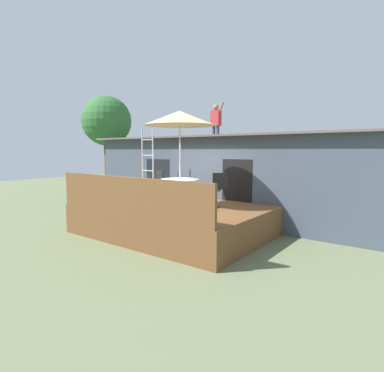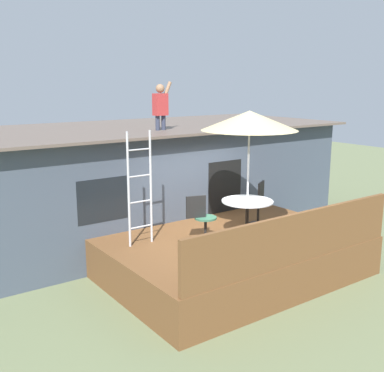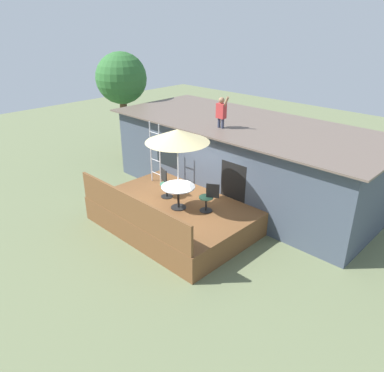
{
  "view_description": "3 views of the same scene",
  "coord_description": "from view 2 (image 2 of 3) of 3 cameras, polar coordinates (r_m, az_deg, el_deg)",
  "views": [
    {
      "loc": [
        5.55,
        -6.58,
        2.31
      ],
      "look_at": [
        0.27,
        0.47,
        1.31
      ],
      "focal_mm": 29.33,
      "sensor_mm": 36.0,
      "label": 1
    },
    {
      "loc": [
        -5.98,
        -6.94,
        3.87
      ],
      "look_at": [
        -0.43,
        0.84,
        1.77
      ],
      "focal_mm": 44.15,
      "sensor_mm": 36.0,
      "label": 2
    },
    {
      "loc": [
        7.88,
        -7.27,
        6.29
      ],
      "look_at": [
        0.31,
        0.49,
        1.37
      ],
      "focal_mm": 35.04,
      "sensor_mm": 36.0,
      "label": 3
    }
  ],
  "objects": [
    {
      "name": "deck",
      "position": [
        9.8,
        4.93,
        -8.39
      ],
      "size": [
        5.02,
        3.5,
        0.8
      ],
      "primitive_type": "cube",
      "color": "brown",
      "rests_on": "ground"
    },
    {
      "name": "patio_table",
      "position": [
        9.62,
        6.69,
        -2.67
      ],
      "size": [
        1.04,
        1.04,
        0.74
      ],
      "color": "black",
      "rests_on": "deck"
    },
    {
      "name": "deck_railing",
      "position": [
        8.38,
        12.63,
        -6.15
      ],
      "size": [
        4.92,
        0.08,
        0.9
      ],
      "primitive_type": "cube",
      "color": "brown",
      "rests_on": "deck"
    },
    {
      "name": "patio_chair_left",
      "position": [
        9.31,
        1.22,
        -3.92
      ],
      "size": [
        0.61,
        0.44,
        0.92
      ],
      "rotation": [
        0.0,
        0.0,
        -0.31
      ],
      "color": "black",
      "rests_on": "deck"
    },
    {
      "name": "house",
      "position": [
        12.37,
        -5.84,
        0.8
      ],
      "size": [
        10.5,
        4.5,
        2.79
      ],
      "color": "#424C5B",
      "rests_on": "ground"
    },
    {
      "name": "person_figure",
      "position": [
        11.03,
        -3.8,
        9.9
      ],
      "size": [
        0.47,
        0.2,
        1.11
      ],
      "color": "#33384C",
      "rests_on": "house"
    },
    {
      "name": "patio_chair_right",
      "position": [
        10.53,
        8.12,
        -2.11
      ],
      "size": [
        0.57,
        0.45,
        0.92
      ],
      "rotation": [
        0.0,
        0.0,
        -2.59
      ],
      "color": "black",
      "rests_on": "deck"
    },
    {
      "name": "ground_plane",
      "position": [
        9.95,
        4.88,
        -10.55
      ],
      "size": [
        40.0,
        40.0,
        0.0
      ],
      "primitive_type": "plane",
      "color": "#66704C"
    },
    {
      "name": "patio_umbrella",
      "position": [
        9.32,
        6.96,
        7.85
      ],
      "size": [
        1.9,
        1.9,
        2.54
      ],
      "color": "silver",
      "rests_on": "deck"
    },
    {
      "name": "step_ladder",
      "position": [
        8.99,
        -6.31,
        -0.34
      ],
      "size": [
        0.52,
        0.04,
        2.2
      ],
      "color": "silver",
      "rests_on": "deck"
    }
  ]
}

